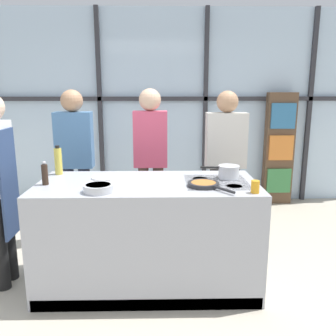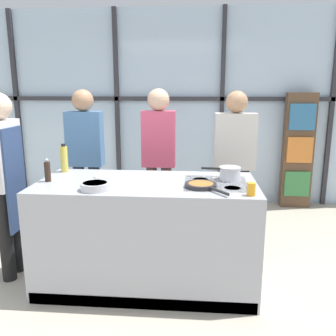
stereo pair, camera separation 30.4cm
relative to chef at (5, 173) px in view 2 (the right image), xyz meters
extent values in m
plane|color=#BCB29E|center=(1.24, -0.02, -0.96)|extent=(18.00, 18.00, 0.00)
cube|color=silver|center=(1.24, 2.41, 0.44)|extent=(6.40, 0.04, 2.80)
cube|color=#2D2D33|center=(1.24, 2.36, 0.58)|extent=(6.40, 0.06, 0.06)
cube|color=#2D2D33|center=(-1.06, 2.36, 0.44)|extent=(0.06, 0.06, 2.80)
cube|color=#2D2D33|center=(0.47, 2.36, 0.44)|extent=(0.06, 0.06, 2.80)
cube|color=#2D2D33|center=(2.01, 2.36, 0.44)|extent=(0.06, 0.06, 2.80)
cube|color=#2D2D33|center=(3.55, 2.36, 0.44)|extent=(0.06, 0.06, 2.80)
cube|color=brown|center=(3.09, 2.23, -0.15)|extent=(0.41, 0.16, 1.63)
cube|color=#3D8447|center=(3.09, 2.13, -0.61)|extent=(0.35, 0.03, 0.36)
cube|color=orange|center=(3.09, 2.13, -0.12)|extent=(0.35, 0.03, 0.36)
cube|color=teal|center=(3.09, 2.13, 0.34)|extent=(0.35, 0.03, 0.36)
cube|color=#A8AAB2|center=(1.24, -0.02, -0.50)|extent=(1.84, 0.84, 0.92)
cube|color=black|center=(1.82, -0.02, -0.05)|extent=(0.52, 0.52, 0.01)
cube|color=black|center=(1.24, -0.42, -0.91)|extent=(1.80, 0.03, 0.10)
cylinder|color=#38383D|center=(1.70, -0.14, -0.05)|extent=(0.13, 0.13, 0.01)
cylinder|color=#38383D|center=(1.95, -0.14, -0.05)|extent=(0.13, 0.13, 0.01)
cylinder|color=#38383D|center=(1.70, 0.11, -0.05)|extent=(0.13, 0.13, 0.01)
cylinder|color=#38383D|center=(1.95, 0.11, -0.05)|extent=(0.13, 0.13, 0.01)
cylinder|color=black|center=(-0.01, 0.08, -0.55)|extent=(0.12, 0.12, 0.83)
cylinder|color=black|center=(-0.01, -0.08, -0.55)|extent=(0.12, 0.12, 0.83)
cube|color=white|center=(-0.01, 0.00, 0.16)|extent=(0.17, 0.37, 0.60)
cube|color=navy|center=(0.09, 0.00, -0.05)|extent=(0.02, 0.32, 0.91)
cylinder|color=#232838|center=(0.50, 0.95, -0.55)|extent=(0.13, 0.13, 0.84)
cylinder|color=#232838|center=(0.33, 0.95, -0.55)|extent=(0.13, 0.13, 0.84)
cube|color=#4C7AAD|center=(0.42, 0.95, 0.18)|extent=(0.40, 0.18, 0.60)
sphere|color=tan|center=(0.42, 0.95, 0.60)|extent=(0.23, 0.23, 0.23)
cylinder|color=#47382D|center=(1.32, 0.95, -0.54)|extent=(0.12, 0.12, 0.84)
cylinder|color=#47382D|center=(1.16, 0.95, -0.54)|extent=(0.12, 0.12, 0.84)
cube|color=#DB4C6B|center=(1.24, 0.95, 0.18)|extent=(0.37, 0.16, 0.61)
sphere|color=#D8AD8C|center=(1.24, 0.95, 0.61)|extent=(0.24, 0.24, 0.24)
cylinder|color=black|center=(2.17, 0.95, -0.55)|extent=(0.14, 0.14, 0.83)
cylinder|color=black|center=(1.97, 0.95, -0.55)|extent=(0.14, 0.14, 0.83)
cube|color=beige|center=(2.07, 0.95, 0.17)|extent=(0.44, 0.20, 0.60)
sphere|color=tan|center=(2.07, 0.95, 0.58)|extent=(0.23, 0.23, 0.23)
cylinder|color=#232326|center=(1.70, -0.14, -0.03)|extent=(0.26, 0.26, 0.03)
cylinder|color=#B26B2D|center=(1.70, -0.14, -0.02)|extent=(0.20, 0.20, 0.01)
cylinder|color=#232326|center=(1.83, -0.33, -0.02)|extent=(0.14, 0.18, 0.02)
cylinder|color=silver|center=(1.95, 0.11, 0.01)|extent=(0.18, 0.18, 0.11)
cylinder|color=silver|center=(1.95, 0.11, 0.07)|extent=(0.18, 0.18, 0.01)
cylinder|color=black|center=(1.78, 0.13, 0.05)|extent=(0.16, 0.04, 0.02)
cylinder|color=white|center=(0.86, 0.13, -0.04)|extent=(0.22, 0.22, 0.01)
cylinder|color=silver|center=(0.88, -0.29, -0.01)|extent=(0.23, 0.23, 0.06)
cylinder|color=#4C4C51|center=(0.88, -0.29, 0.01)|extent=(0.19, 0.19, 0.01)
cylinder|color=#E0CC4C|center=(0.42, 0.29, 0.08)|extent=(0.07, 0.07, 0.24)
cylinder|color=black|center=(0.42, 0.29, 0.21)|extent=(0.04, 0.04, 0.02)
cylinder|color=#332319|center=(0.41, -0.07, 0.04)|extent=(0.05, 0.05, 0.17)
sphere|color=#B2B2B7|center=(0.41, -0.07, 0.14)|extent=(0.03, 0.03, 0.03)
cylinder|color=orange|center=(2.06, -0.34, 0.00)|extent=(0.06, 0.06, 0.10)
camera|label=1|loc=(1.35, -2.89, 0.73)|focal=38.00mm
camera|label=2|loc=(1.66, -2.88, 0.73)|focal=38.00mm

